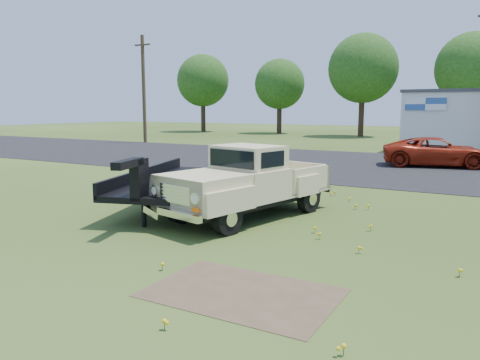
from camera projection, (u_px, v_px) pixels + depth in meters
name	position (u px, v px, depth m)	size (l,w,h in m)	color
ground	(248.00, 237.00, 10.85)	(140.00, 140.00, 0.00)	#2D4115
asphalt_lot	(388.00, 167.00, 23.77)	(90.00, 14.00, 0.02)	black
dirt_patch_a	(242.00, 293.00, 7.54)	(3.00, 2.00, 0.01)	brown
dirt_patch_b	(245.00, 202.00, 14.83)	(2.20, 1.60, 0.01)	brown
utility_pole_west	(144.00, 88.00, 39.76)	(1.60, 0.30, 9.00)	#42301E
treeline_a	(203.00, 81.00, 57.91)	(6.40, 6.40, 9.52)	#332317
treeline_b	(280.00, 84.00, 54.03)	(5.76, 5.76, 8.57)	#332317
treeline_c	(363.00, 69.00, 47.70)	(7.04, 7.04, 10.47)	#332317
treeline_d	(472.00, 68.00, 43.76)	(6.72, 6.72, 10.00)	#332317
vintage_pickup_truck	(248.00, 182.00, 12.61)	(2.11, 5.44, 1.97)	beige
flatbed_trailer	(178.00, 177.00, 14.00)	(2.19, 6.57, 1.79)	black
red_pickup	(437.00, 152.00, 23.69)	(2.43, 5.28, 1.47)	maroon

